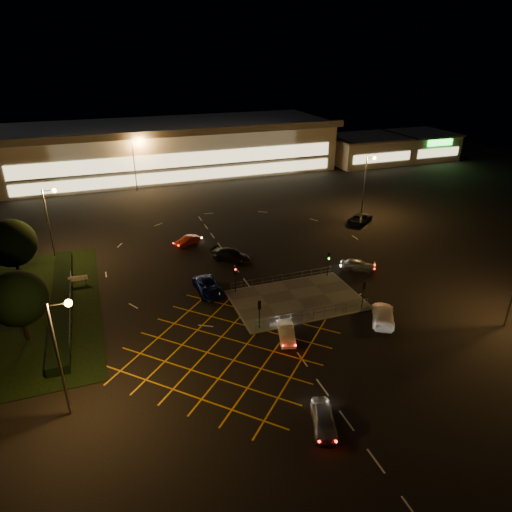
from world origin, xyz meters
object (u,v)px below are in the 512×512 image
object	(u,v)px
car_circ_red	(188,241)
car_east_grey	(360,218)
car_right_silver	(358,265)
signal_nw	(235,275)
signal_ne	(328,260)
signal_sw	(259,309)
car_near_silver	(324,419)
signal_se	(364,289)
car_left_blue	(208,287)
car_queue_white	(287,333)
car_far_dkgrey	(231,255)
car_approach_white	(383,315)

from	to	relation	value
car_circ_red	car_east_grey	distance (m)	28.35
car_right_silver	signal_nw	bearing A→B (deg)	125.05
signal_ne	car_right_silver	world-z (taller)	signal_ne
signal_sw	signal_nw	bearing A→B (deg)	-90.00
signal_sw	signal_ne	xyz separation A→B (m)	(12.00, 7.99, 0.00)
car_near_silver	signal_nw	bearing A→B (deg)	109.56
car_near_silver	car_circ_red	bearing A→B (deg)	112.97
car_right_silver	car_circ_red	size ratio (longest dim) A/B	1.12
signal_nw	car_right_silver	world-z (taller)	signal_nw
signal_ne	car_circ_red	distance (m)	21.37
signal_se	car_left_blue	world-z (taller)	signal_se
car_left_blue	signal_nw	bearing A→B (deg)	-23.02
signal_nw	car_queue_white	bearing A→B (deg)	-79.63
signal_se	car_left_blue	xyz separation A→B (m)	(-15.01, 9.13, -1.60)
car_right_silver	car_east_grey	world-z (taller)	car_east_grey
car_queue_white	car_far_dkgrey	bearing A→B (deg)	106.10
car_approach_white	signal_ne	bearing A→B (deg)	-54.60
signal_se	car_near_silver	xyz separation A→B (m)	(-12.00, -13.94, -1.64)
signal_sw	car_far_dkgrey	distance (m)	16.75
signal_ne	car_approach_white	world-z (taller)	signal_ne
car_near_silver	car_right_silver	size ratio (longest dim) A/B	0.99
car_circ_red	car_queue_white	bearing A→B (deg)	-16.46
car_queue_white	signal_se	bearing A→B (deg)	30.40
signal_ne	car_circ_red	xyz separation A→B (m)	(-14.25, 15.83, -1.73)
signal_sw	car_right_silver	distance (m)	18.59
signal_sw	car_near_silver	xyz separation A→B (m)	(0.00, -13.94, -1.64)
car_near_silver	car_circ_red	world-z (taller)	car_near_silver
signal_nw	car_circ_red	world-z (taller)	signal_nw
car_east_grey	car_approach_white	size ratio (longest dim) A/B	1.02
car_circ_red	car_near_silver	bearing A→B (deg)	-22.05
car_queue_white	car_far_dkgrey	xyz separation A→B (m)	(0.13, 19.04, 0.12)
signal_ne	signal_se	bearing A→B (deg)	-90.00
signal_ne	car_queue_white	xyz separation A→B (m)	(-10.08, -10.48, -1.70)
signal_se	car_approach_white	distance (m)	3.46
signal_nw	car_near_silver	xyz separation A→B (m)	(0.00, -21.93, -1.64)
car_circ_red	signal_nw	bearing A→B (deg)	-17.37
signal_se	car_circ_red	distance (m)	27.81
signal_se	car_far_dkgrey	size ratio (longest dim) A/B	0.58
signal_nw	car_queue_white	world-z (taller)	signal_nw
signal_ne	car_far_dkgrey	distance (m)	13.22
car_near_silver	signal_ne	bearing A→B (deg)	80.86
signal_se	car_circ_red	xyz separation A→B (m)	(-14.25, 23.82, -1.73)
signal_ne	car_far_dkgrey	size ratio (longest dim) A/B	0.58
car_east_grey	signal_sw	bearing A→B (deg)	95.59
signal_se	car_east_grey	distance (m)	27.25
car_east_grey	car_far_dkgrey	bearing A→B (deg)	69.48
car_queue_white	car_right_silver	distance (m)	18.19
signal_se	car_queue_white	world-z (taller)	signal_se
car_east_grey	car_approach_white	xyz separation A→B (m)	(-13.45, -26.27, 0.02)
signal_nw	car_near_silver	size ratio (longest dim) A/B	0.74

